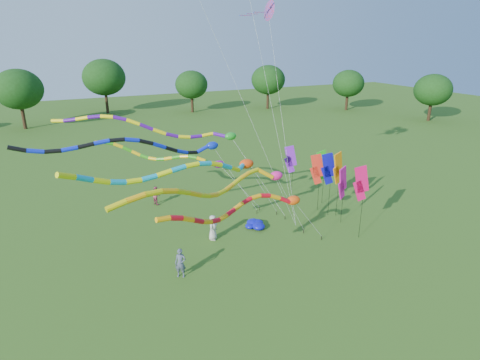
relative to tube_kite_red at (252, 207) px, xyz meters
name	(u,v)px	position (x,y,z in m)	size (l,w,h in m)	color
ground	(296,264)	(3.06, -0.10, -4.32)	(160.00, 160.00, 0.00)	#2D5416
tree_ring	(391,189)	(6.48, -3.47, 1.17)	(119.79, 120.39, 9.46)	#382314
tube_kite_red	(252,207)	(0.00, 0.00, 0.00)	(11.83, 4.11, 6.23)	black
tube_kite_orange	(230,184)	(-1.38, -0.20, 1.59)	(13.28, 6.55, 7.82)	black
tube_kite_purple	(165,129)	(-2.40, 8.10, 2.88)	(14.71, 4.94, 8.96)	black
tube_kite_blue	(149,147)	(-4.02, 5.96, 2.38)	(15.48, 2.36, 8.28)	black
tube_kite_cyan	(196,169)	(-1.88, 3.66, 1.31)	(14.68, 5.48, 7.75)	black
tube_kite_green	(176,158)	(-1.05, 10.59, 0.09)	(11.13, 5.11, 6.28)	black
delta_kite_high_c	(268,10)	(5.72, 8.99, 10.48)	(2.92, 5.85, 15.75)	black
banner_pole_violet	(290,159)	(9.12, 10.54, -1.34)	(1.09, 0.54, 4.24)	black
banner_pole_magenta_b	(343,183)	(8.96, 3.31, -1.13)	(1.11, 0.51, 4.45)	black
banner_pole_green	(322,165)	(9.90, 7.06, -0.97)	(1.16, 0.15, 4.61)	black
banner_pole_magenta_a	(361,184)	(8.59, 1.07, -0.37)	(1.13, 0.41, 5.22)	black
banner_pole_blue_b	(328,169)	(8.94, 5.02, -0.57)	(1.10, 0.54, 5.02)	black
banner_pole_orange	(338,168)	(9.43, 4.51, -0.43)	(1.14, 0.40, 5.16)	black
banner_pole_red	(317,169)	(8.76, 6.15, -0.91)	(1.09, 0.56, 4.68)	black
blue_nylon_heap	(258,227)	(3.08, 5.03, -4.12)	(1.66, 1.46, 0.49)	#0D11B0
person_a	(213,227)	(-0.37, 5.01, -3.44)	(0.86, 0.56, 1.77)	#BCB4A9
person_b	(180,263)	(-3.70, 1.57, -3.44)	(0.64, 0.42, 1.76)	#464E63
person_c	(156,195)	(-2.34, 12.73, -3.55)	(0.75, 0.58, 1.54)	#97374E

